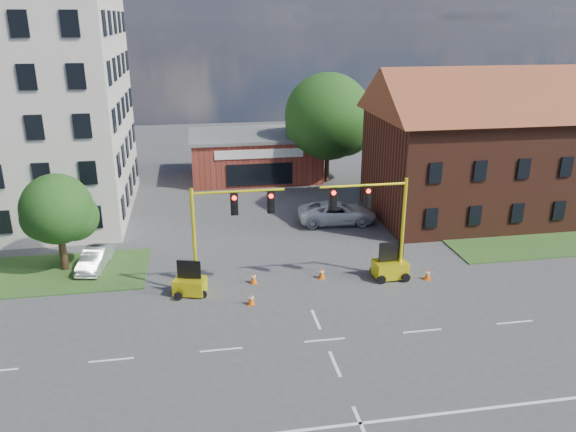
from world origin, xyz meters
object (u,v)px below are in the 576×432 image
object	(u,v)px
signal_mast_east	(376,218)
pickup_white	(337,212)
trailer_west	(190,284)
trailer_east	(390,267)
signal_mast_west	(224,227)

from	to	relation	value
signal_mast_east	pickup_white	distance (m)	10.40
trailer_west	signal_mast_east	bearing A→B (deg)	17.30
pickup_white	trailer_east	bearing A→B (deg)	-172.13
signal_mast_east	trailer_west	size ratio (longest dim) A/B	3.11
trailer_west	trailer_east	size ratio (longest dim) A/B	0.91
trailer_east	signal_mast_west	bearing A→B (deg)	177.70
signal_mast_west	trailer_east	xyz separation A→B (m)	(9.77, 0.07, -3.23)
signal_mast_west	trailer_west	xyz separation A→B (m)	(-2.04, -0.06, -3.30)
signal_mast_west	pickup_white	bearing A→B (deg)	47.71
signal_mast_east	trailer_east	size ratio (longest dim) A/B	2.82
trailer_west	pickup_white	bearing A→B (deg)	59.04
trailer_west	trailer_east	xyz separation A→B (m)	(11.80, 0.13, 0.07)
trailer_west	pickup_white	size ratio (longest dim) A/B	0.34
signal_mast_east	pickup_white	world-z (taller)	signal_mast_east
trailer_west	trailer_east	bearing A→B (deg)	17.61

